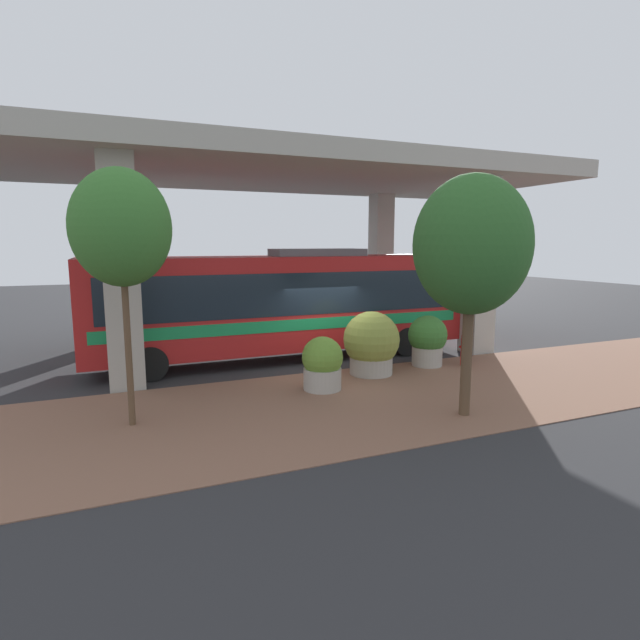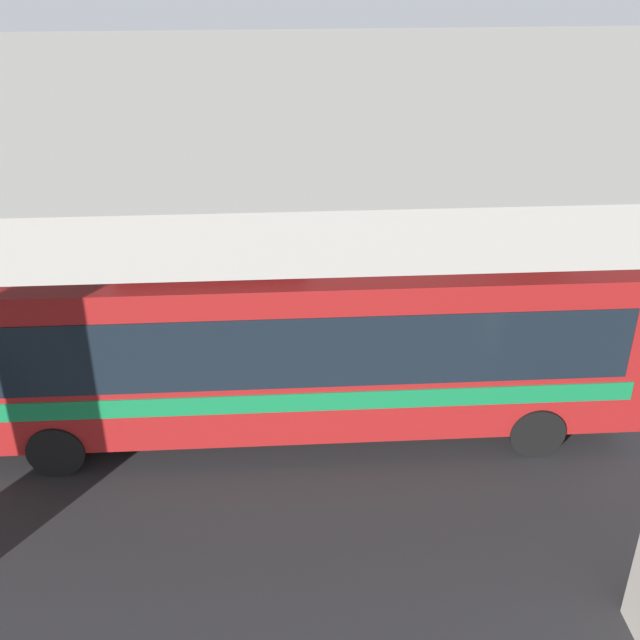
{
  "view_description": "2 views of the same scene",
  "coord_description": "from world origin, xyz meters",
  "px_view_note": "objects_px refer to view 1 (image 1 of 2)",
  "views": [
    {
      "loc": [
        -13.61,
        6.1,
        3.86
      ],
      "look_at": [
        -1.13,
        0.89,
        1.79
      ],
      "focal_mm": 28.0,
      "sensor_mm": 36.0,
      "label": 1
    },
    {
      "loc": [
        14.81,
        0.64,
        9.1
      ],
      "look_at": [
        -0.13,
        1.58,
        0.97
      ],
      "focal_mm": 45.0,
      "sensor_mm": 36.0,
      "label": 2
    }
  ],
  "objects_px": {
    "planter_front": "(371,344)",
    "street_tree_near": "(121,228)",
    "fire_hydrant": "(464,350)",
    "planter_middle": "(322,364)",
    "street_tree_far": "(472,246)",
    "planter_back": "(428,340)",
    "bus": "(283,300)"
  },
  "relations": [
    {
      "from": "planter_back",
      "to": "street_tree_far",
      "type": "relative_size",
      "value": 0.3
    },
    {
      "from": "planter_front",
      "to": "street_tree_far",
      "type": "distance_m",
      "value": 4.94
    },
    {
      "from": "bus",
      "to": "fire_hydrant",
      "type": "height_order",
      "value": "bus"
    },
    {
      "from": "planter_middle",
      "to": "street_tree_far",
      "type": "bearing_deg",
      "value": -144.47
    },
    {
      "from": "street_tree_near",
      "to": "bus",
      "type": "bearing_deg",
      "value": -46.45
    },
    {
      "from": "planter_middle",
      "to": "planter_front",
      "type": "bearing_deg",
      "value": -64.93
    },
    {
      "from": "street_tree_near",
      "to": "street_tree_far",
      "type": "bearing_deg",
      "value": -107.6
    },
    {
      "from": "planter_middle",
      "to": "planter_back",
      "type": "height_order",
      "value": "planter_back"
    },
    {
      "from": "street_tree_near",
      "to": "street_tree_far",
      "type": "relative_size",
      "value": 1.01
    },
    {
      "from": "fire_hydrant",
      "to": "planter_middle",
      "type": "relative_size",
      "value": 0.73
    },
    {
      "from": "planter_back",
      "to": "street_tree_near",
      "type": "height_order",
      "value": "street_tree_near"
    },
    {
      "from": "fire_hydrant",
      "to": "planter_back",
      "type": "height_order",
      "value": "planter_back"
    },
    {
      "from": "street_tree_far",
      "to": "fire_hydrant",
      "type": "bearing_deg",
      "value": -38.26
    },
    {
      "from": "planter_middle",
      "to": "street_tree_near",
      "type": "bearing_deg",
      "value": 100.19
    },
    {
      "from": "planter_front",
      "to": "street_tree_near",
      "type": "height_order",
      "value": "street_tree_near"
    },
    {
      "from": "bus",
      "to": "fire_hydrant",
      "type": "xyz_separation_m",
      "value": [
        -3.22,
        -4.95,
        -1.47
      ]
    },
    {
      "from": "bus",
      "to": "planter_front",
      "type": "height_order",
      "value": "bus"
    },
    {
      "from": "planter_middle",
      "to": "fire_hydrant",
      "type": "bearing_deg",
      "value": -82.4
    },
    {
      "from": "fire_hydrant",
      "to": "street_tree_far",
      "type": "bearing_deg",
      "value": 141.74
    },
    {
      "from": "fire_hydrant",
      "to": "planter_front",
      "type": "height_order",
      "value": "planter_front"
    },
    {
      "from": "planter_front",
      "to": "planter_back",
      "type": "relative_size",
      "value": 1.17
    },
    {
      "from": "planter_middle",
      "to": "street_tree_far",
      "type": "relative_size",
      "value": 0.27
    },
    {
      "from": "planter_back",
      "to": "street_tree_far",
      "type": "bearing_deg",
      "value": 155.67
    },
    {
      "from": "fire_hydrant",
      "to": "street_tree_near",
      "type": "bearing_deg",
      "value": 98.85
    },
    {
      "from": "planter_back",
      "to": "street_tree_near",
      "type": "bearing_deg",
      "value": 102.77
    },
    {
      "from": "street_tree_near",
      "to": "fire_hydrant",
      "type": "bearing_deg",
      "value": -81.15
    },
    {
      "from": "fire_hydrant",
      "to": "planter_front",
      "type": "distance_m",
      "value": 3.24
    },
    {
      "from": "fire_hydrant",
      "to": "street_tree_near",
      "type": "xyz_separation_m",
      "value": [
        -1.55,
        9.97,
        3.63
      ]
    },
    {
      "from": "planter_middle",
      "to": "street_tree_far",
      "type": "xyz_separation_m",
      "value": [
        -3.08,
        -2.2,
        3.11
      ]
    },
    {
      "from": "planter_front",
      "to": "street_tree_far",
      "type": "xyz_separation_m",
      "value": [
        -4.0,
        -0.24,
        2.89
      ]
    },
    {
      "from": "bus",
      "to": "planter_front",
      "type": "bearing_deg",
      "value": -149.89
    },
    {
      "from": "planter_front",
      "to": "street_tree_far",
      "type": "height_order",
      "value": "street_tree_far"
    }
  ]
}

